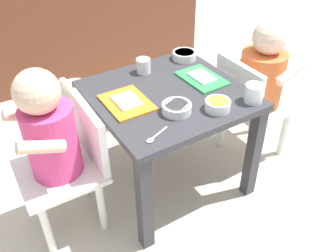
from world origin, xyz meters
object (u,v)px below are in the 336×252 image
at_px(cereal_bowl_right_side, 218,105).
at_px(food_tray_right, 202,78).
at_px(seated_child_left, 54,138).
at_px(dog, 88,99).
at_px(veggie_bowl_near, 184,55).
at_px(water_cup_right, 254,94).
at_px(dining_table, 168,110).
at_px(spoon_by_left_tray, 155,136).
at_px(seated_child_right, 260,77).
at_px(water_cup_left, 143,67).
at_px(food_tray_left, 127,102).
at_px(cereal_bowl_left_side, 177,108).

bearing_deg(cereal_bowl_right_side, food_tray_right, 67.94).
height_order(seated_child_left, dog, seated_child_left).
xyz_separation_m(seated_child_left, veggie_bowl_near, (0.64, 0.19, 0.05)).
bearing_deg(water_cup_right, dining_table, 136.37).
distance_m(seated_child_left, spoon_by_left_tray, 0.34).
bearing_deg(water_cup_right, spoon_by_left_tray, 178.97).
bearing_deg(spoon_by_left_tray, seated_child_right, 15.37).
bearing_deg(water_cup_left, water_cup_right, -60.25).
xyz_separation_m(seated_child_right, veggie_bowl_near, (-0.23, 0.23, 0.07)).
bearing_deg(seated_child_right, spoon_by_left_tray, -164.63).
xyz_separation_m(dog, food_tray_right, (0.31, -0.49, 0.25)).
bearing_deg(seated_child_right, cereal_bowl_right_side, -156.91).
bearing_deg(veggie_bowl_near, seated_child_left, -163.57).
relative_size(dog, veggie_bowl_near, 3.96).
height_order(seated_child_right, food_tray_left, seated_child_right).
height_order(dog, cereal_bowl_left_side, cereal_bowl_left_side).
bearing_deg(seated_child_left, seated_child_right, -2.97).
distance_m(dog, spoon_by_left_tray, 0.75).
distance_m(seated_child_left, food_tray_left, 0.27).
distance_m(dining_table, seated_child_left, 0.44).
relative_size(dining_table, water_cup_right, 8.25).
bearing_deg(food_tray_right, seated_child_left, -179.58).
relative_size(seated_child_left, cereal_bowl_right_side, 7.48).
xyz_separation_m(water_cup_right, spoon_by_left_tray, (-0.40, 0.01, -0.03)).
height_order(food_tray_right, water_cup_right, water_cup_right).
bearing_deg(food_tray_left, spoon_by_left_tray, -93.37).
bearing_deg(veggie_bowl_near, seated_child_right, -45.70).
bearing_deg(seated_child_left, dining_table, -1.01).
bearing_deg(dog, dining_table, -73.82).
bearing_deg(seated_child_left, spoon_by_left_tray, -39.60).
distance_m(dog, cereal_bowl_right_side, 0.77).
xyz_separation_m(dining_table, water_cup_right, (0.22, -0.21, 0.11)).
relative_size(dog, food_tray_left, 2.08).
distance_m(water_cup_left, cereal_bowl_right_side, 0.38).
distance_m(dining_table, cereal_bowl_left_side, 0.17).
distance_m(seated_child_right, veggie_bowl_near, 0.33).
bearing_deg(water_cup_left, seated_child_right, -26.80).
relative_size(seated_child_left, spoon_by_left_tray, 6.80).
bearing_deg(food_tray_right, water_cup_left, 134.26).
distance_m(dining_table, food_tray_left, 0.19).
distance_m(cereal_bowl_left_side, spoon_by_left_tray, 0.16).
height_order(dining_table, food_tray_left, food_tray_left).
bearing_deg(food_tray_right, veggie_bowl_near, 77.02).
height_order(water_cup_left, cereal_bowl_right_side, water_cup_left).
relative_size(seated_child_left, water_cup_right, 9.93).
relative_size(food_tray_right, cereal_bowl_left_side, 1.95).
bearing_deg(veggie_bowl_near, dog, 139.38).
relative_size(dining_table, dog, 1.37).
xyz_separation_m(seated_child_left, water_cup_right, (0.66, -0.22, 0.07)).
xyz_separation_m(food_tray_left, water_cup_right, (0.39, -0.23, 0.02)).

